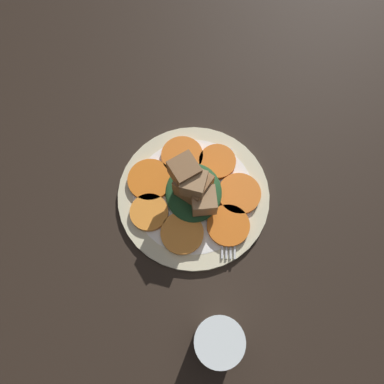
# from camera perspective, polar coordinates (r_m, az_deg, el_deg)

# --- Properties ---
(table_slab) EXTENTS (1.20, 1.20, 0.02)m
(table_slab) POSITION_cam_1_polar(r_m,az_deg,el_deg) (0.65, 0.00, -0.91)
(table_slab) COLOR black
(table_slab) RESTS_ON ground
(plate) EXTENTS (0.26, 0.26, 0.01)m
(plate) POSITION_cam_1_polar(r_m,az_deg,el_deg) (0.64, 0.00, -0.47)
(plate) COLOR beige
(plate) RESTS_ON table_slab
(carrot_slice_0) EXTENTS (0.07, 0.07, 0.01)m
(carrot_slice_0) POSITION_cam_1_polar(r_m,az_deg,el_deg) (0.64, 6.96, 0.11)
(carrot_slice_0) COLOR orange
(carrot_slice_0) RESTS_ON plate
(carrot_slice_1) EXTENTS (0.06, 0.06, 0.01)m
(carrot_slice_1) POSITION_cam_1_polar(r_m,az_deg,el_deg) (0.65, 3.64, 4.66)
(carrot_slice_1) COLOR orange
(carrot_slice_1) RESTS_ON plate
(carrot_slice_2) EXTENTS (0.07, 0.07, 0.01)m
(carrot_slice_2) POSITION_cam_1_polar(r_m,az_deg,el_deg) (0.66, -1.75, 5.52)
(carrot_slice_2) COLOR orange
(carrot_slice_2) RESTS_ON plate
(carrot_slice_3) EXTENTS (0.08, 0.08, 0.01)m
(carrot_slice_3) POSITION_cam_1_polar(r_m,az_deg,el_deg) (0.64, -6.69, 1.85)
(carrot_slice_3) COLOR orange
(carrot_slice_3) RESTS_ON plate
(carrot_slice_4) EXTENTS (0.06, 0.06, 0.01)m
(carrot_slice_4) POSITION_cam_1_polar(r_m,az_deg,el_deg) (0.62, -6.80, -3.09)
(carrot_slice_4) COLOR orange
(carrot_slice_4) RESTS_ON plate
(carrot_slice_5) EXTENTS (0.07, 0.07, 0.01)m
(carrot_slice_5) POSITION_cam_1_polar(r_m,az_deg,el_deg) (0.61, -1.77, -6.28)
(carrot_slice_5) COLOR orange
(carrot_slice_5) RESTS_ON plate
(carrot_slice_6) EXTENTS (0.07, 0.07, 0.01)m
(carrot_slice_6) POSITION_cam_1_polar(r_m,az_deg,el_deg) (0.62, 5.30, -5.12)
(carrot_slice_6) COLOR orange
(carrot_slice_6) RESTS_ON plate
(center_pile) EXTENTS (0.11, 0.09, 0.10)m
(center_pile) POSITION_cam_1_polar(r_m,az_deg,el_deg) (0.60, -0.07, 0.65)
(center_pile) COLOR #1E4723
(center_pile) RESTS_ON plate
(fork) EXTENTS (0.20, 0.02, 0.00)m
(fork) POSITION_cam_1_polar(r_m,az_deg,el_deg) (0.63, 5.37, -1.81)
(fork) COLOR silver
(fork) RESTS_ON plate
(water_glass) EXTENTS (0.07, 0.07, 0.11)m
(water_glass) POSITION_cam_1_polar(r_m,az_deg,el_deg) (0.56, 3.57, -21.66)
(water_glass) COLOR silver
(water_glass) RESTS_ON table_slab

